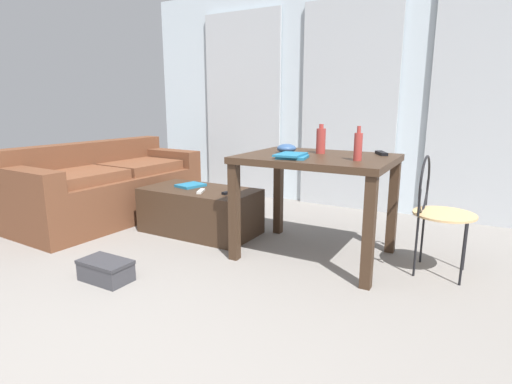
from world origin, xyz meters
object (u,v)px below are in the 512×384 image
shoebox (106,270)px  craft_table (317,171)px  wire_chair (435,202)px  book_stack (292,156)px  bowl (287,148)px  tv_remote_secondary (201,191)px  magazine (191,185)px  bottle_far (321,140)px  tv_remote_primary (230,192)px  tv_remote_on_table (381,153)px  bottle_near (358,146)px  couch (108,188)px  coffee_table (200,211)px

shoebox → craft_table: bearing=47.0°
craft_table → wire_chair: (0.83, 0.12, -0.17)m
book_stack → bowl: bearing=121.9°
tv_remote_secondary → shoebox: (-0.02, -1.06, -0.35)m
craft_table → book_stack: size_ratio=4.17×
craft_table → magazine: (-1.28, 0.07, -0.25)m
bottle_far → tv_remote_secondary: 1.15m
bowl → tv_remote_primary: size_ratio=0.98×
bottle_far → shoebox: bottle_far is taller
tv_remote_primary → shoebox: 1.22m
book_stack → tv_remote_on_table: 0.73m
tv_remote_primary → tv_remote_secondary: bearing=-147.1°
magazine → bottle_near: bearing=6.0°
couch → tv_remote_secondary: 1.23m
coffee_table → book_stack: bearing=-14.1°
couch → book_stack: (2.17, -0.18, 0.50)m
magazine → bottle_far: bearing=15.8°
tv_remote_primary → magazine: 0.49m
tv_remote_secondary → shoebox: tv_remote_secondary is taller
bottle_far → book_stack: bearing=-102.3°
wire_chair → bottle_far: bottle_far is taller
tv_remote_primary → magazine: bearing=-173.4°
book_stack → bottle_near: bearing=13.5°
shoebox → couch: bearing=138.1°
coffee_table → tv_remote_primary: bearing=-4.2°
coffee_table → bottle_far: 1.32m
tv_remote_primary → tv_remote_secondary: 0.27m
bowl → shoebox: (-0.79, -1.17, -0.76)m
craft_table → tv_remote_on_table: tv_remote_on_table is taller
bottle_near → bottle_far: bottle_near is taller
magazine → tv_remote_secondary: bearing=-19.9°
bowl → tv_remote_on_table: (0.68, 0.26, -0.02)m
bottle_near → bowl: bottle_near is taller
craft_table → tv_remote_primary: craft_table is taller
bottle_far → tv_remote_secondary: (-1.02, -0.22, -0.48)m
coffee_table → tv_remote_on_table: 1.69m
wire_chair → bottle_near: 0.67m
bottle_near → book_stack: bearing=-166.5°
bottle_far → magazine: (-1.26, -0.06, -0.47)m
tv_remote_on_table → tv_remote_primary: tv_remote_on_table is taller
coffee_table → tv_remote_on_table: size_ratio=5.98×
couch → shoebox: size_ratio=5.38×
bottle_far → magazine: 1.34m
bowl → shoebox: bowl is taller
coffee_table → bottle_near: bearing=-5.9°
coffee_table → bottle_near: 1.65m
couch → magazine: (0.99, 0.12, 0.11)m
couch → tv_remote_secondary: bearing=-1.3°
wire_chair → coffee_table: bearing=-177.4°
bottle_near → wire_chair: bearing=26.5°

